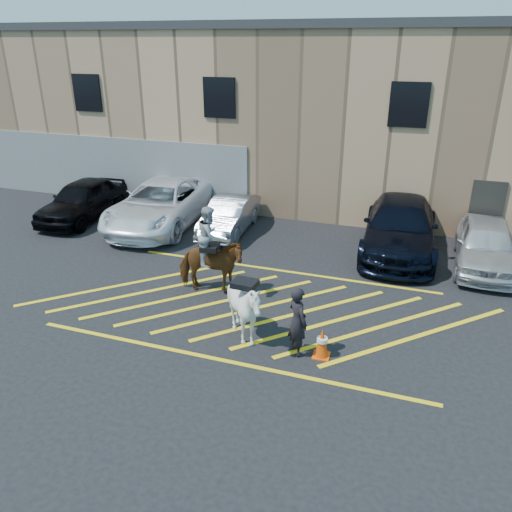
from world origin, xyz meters
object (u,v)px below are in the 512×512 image
(car_silver_sedan, at_px, (229,215))
(car_white_suv, at_px, (486,245))
(mounted_bay, at_px, (210,259))
(saddled_white, at_px, (245,309))
(handler, at_px, (298,321))
(car_blue_suv, at_px, (400,226))
(traffic_cone, at_px, (322,343))
(car_black_suv, at_px, (83,200))
(car_white_pickup, at_px, (161,204))

(car_silver_sedan, distance_m, car_white_suv, 8.77)
(mounted_bay, xyz_separation_m, saddled_white, (1.77, -2.03, -0.18))
(car_silver_sedan, distance_m, handler, 8.17)
(car_blue_suv, bearing_deg, saddled_white, -115.54)
(car_silver_sedan, xyz_separation_m, mounted_bay, (1.33, -4.73, 0.39))
(car_silver_sedan, relative_size, mounted_bay, 1.52)
(traffic_cone, bearing_deg, handler, -175.80)
(car_black_suv, xyz_separation_m, car_white_pickup, (3.32, 0.36, 0.06))
(car_silver_sedan, relative_size, saddled_white, 2.29)
(car_white_pickup, xyz_separation_m, car_white_suv, (11.53, -0.18, -0.09))
(car_white_suv, height_order, traffic_cone, car_white_suv)
(saddled_white, bearing_deg, car_white_suv, 48.64)
(car_silver_sedan, height_order, handler, handler)
(car_blue_suv, bearing_deg, car_black_suv, -178.77)
(car_silver_sedan, xyz_separation_m, saddled_white, (3.10, -6.76, 0.21))
(car_black_suv, bearing_deg, car_white_pickup, 3.51)
(car_silver_sedan, bearing_deg, car_white_suv, -5.24)
(car_white_suv, bearing_deg, car_silver_sedan, 179.13)
(car_white_pickup, distance_m, car_white_suv, 11.53)
(car_silver_sedan, xyz_separation_m, handler, (4.40, -6.88, 0.19))
(car_blue_suv, distance_m, mounted_bay, 6.90)
(handler, bearing_deg, saddled_white, 38.32)
(car_white_pickup, relative_size, mounted_bay, 2.38)
(car_blue_suv, distance_m, handler, 7.32)
(handler, bearing_deg, car_white_pickup, 0.43)
(car_white_pickup, relative_size, car_silver_sedan, 1.56)
(car_black_suv, relative_size, car_white_suv, 1.05)
(car_blue_suv, distance_m, traffic_cone, 7.18)
(handler, xyz_separation_m, mounted_bay, (-3.07, 2.15, 0.20))
(car_blue_suv, relative_size, traffic_cone, 7.97)
(car_white_suv, height_order, handler, handler)
(car_blue_suv, relative_size, car_white_suv, 1.33)
(car_white_pickup, distance_m, traffic_cone, 10.25)
(car_white_suv, bearing_deg, saddled_white, -130.09)
(traffic_cone, bearing_deg, car_white_suv, 59.80)
(car_black_suv, xyz_separation_m, car_white_suv, (14.85, 0.18, -0.04))
(car_black_suv, relative_size, car_silver_sedan, 1.19)
(car_black_suv, height_order, car_blue_suv, car_blue_suv)
(car_white_suv, relative_size, traffic_cone, 6.00)
(handler, distance_m, mounted_bay, 3.76)
(car_black_suv, bearing_deg, car_silver_sedan, 2.05)
(car_silver_sedan, bearing_deg, car_black_suv, -178.30)
(car_white_suv, xyz_separation_m, saddled_white, (-5.66, -6.43, 0.10))
(car_blue_suv, height_order, saddled_white, car_blue_suv)
(car_blue_suv, relative_size, mounted_bay, 2.29)
(car_white_pickup, bearing_deg, car_white_suv, -5.55)
(handler, height_order, mounted_bay, mounted_bay)
(car_black_suv, bearing_deg, traffic_cone, -32.51)
(car_white_pickup, distance_m, saddled_white, 8.84)
(handler, distance_m, traffic_cone, 0.74)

